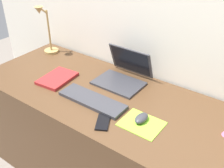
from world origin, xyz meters
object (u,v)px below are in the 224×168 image
at_px(mouse, 141,118).
at_px(desk_lamp, 46,31).
at_px(keyboard, 92,100).
at_px(laptop, 124,73).
at_px(notebook_pad, 57,78).
at_px(cell_phone, 103,122).

distance_m(mouse, desk_lamp, 1.05).
bearing_deg(mouse, keyboard, -177.70).
relative_size(laptop, mouse, 3.12).
distance_m(laptop, desk_lamp, 0.71).
height_order(laptop, notebook_pad, laptop).
bearing_deg(laptop, desk_lamp, -179.70).
distance_m(cell_phone, notebook_pad, 0.53).
bearing_deg(notebook_pad, cell_phone, -23.89).
xyz_separation_m(keyboard, desk_lamp, (-0.68, 0.30, 0.17)).
relative_size(keyboard, mouse, 4.27).
bearing_deg(notebook_pad, keyboard, -14.62).
bearing_deg(laptop, mouse, -43.80).
bearing_deg(desk_lamp, keyboard, -23.81).
distance_m(cell_phone, desk_lamp, 0.96).
bearing_deg(laptop, keyboard, -92.34).
distance_m(mouse, cell_phone, 0.20).
height_order(laptop, desk_lamp, desk_lamp).
xyz_separation_m(cell_phone, notebook_pad, (-0.50, 0.17, 0.01)).
relative_size(mouse, desk_lamp, 0.26).
xyz_separation_m(laptop, cell_phone, (0.15, -0.42, -0.05)).
bearing_deg(cell_phone, desk_lamp, 125.25).
height_order(keyboard, desk_lamp, desk_lamp).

